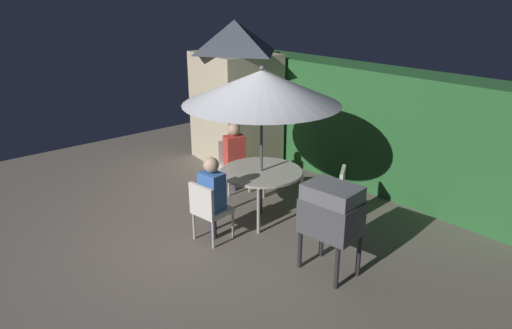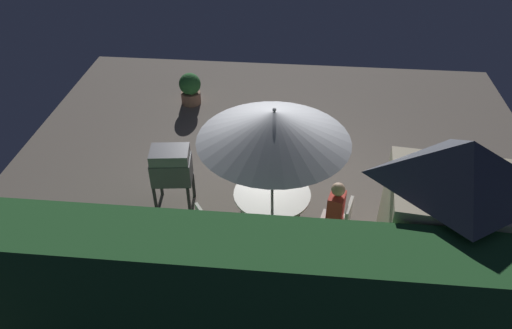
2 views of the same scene
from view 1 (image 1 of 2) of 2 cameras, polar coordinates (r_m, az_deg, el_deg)
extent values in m
plane|color=#6B6056|center=(7.12, -5.79, -8.45)|extent=(11.00, 11.00, 0.00)
cube|color=#28602D|center=(9.02, 12.48, 4.82)|extent=(7.41, 0.84, 2.15)
cube|color=#C6B793|center=(9.85, -2.48, 6.89)|extent=(1.72, 1.48, 2.25)
pyramid|color=#4C515B|center=(9.62, -2.62, 15.25)|extent=(1.82, 1.57, 0.63)
cube|color=gray|center=(10.28, 0.72, 6.06)|extent=(0.67, 0.10, 1.75)
cylinder|color=#B2ADA3|center=(7.41, 0.65, -0.89)|extent=(1.29, 1.29, 0.04)
cylinder|color=gray|center=(7.62, -4.18, -3.40)|extent=(0.05, 0.05, 0.71)
cylinder|color=gray|center=(6.97, 0.30, -5.68)|extent=(0.05, 0.05, 0.71)
cylinder|color=gray|center=(8.14, 0.93, -1.73)|extent=(0.05, 0.05, 0.71)
cylinder|color=gray|center=(7.54, 5.50, -3.68)|extent=(0.05, 0.05, 0.71)
cylinder|color=#4C4C51|center=(7.26, 0.66, 2.27)|extent=(0.04, 0.04, 2.33)
cone|color=gray|center=(7.03, 0.69, 9.36)|extent=(2.38, 2.38, 0.50)
sphere|color=#4C4C51|center=(6.98, 0.70, 11.62)|extent=(0.06, 0.06, 0.06)
cube|color=#47474C|center=(5.95, 9.07, -6.32)|extent=(0.76, 0.58, 0.45)
cube|color=slate|center=(5.81, 9.24, -3.45)|extent=(0.72, 0.55, 0.20)
cylinder|color=#262628|center=(6.23, 5.34, -10.07)|extent=(0.06, 0.06, 0.55)
cylinder|color=#262628|center=(5.88, 9.77, -12.30)|extent=(0.06, 0.06, 0.55)
cylinder|color=#262628|center=(6.50, 7.95, -8.79)|extent=(0.06, 0.06, 0.55)
cylinder|color=#262628|center=(6.17, 12.32, -10.81)|extent=(0.06, 0.06, 0.55)
cube|color=silver|center=(8.42, -2.61, -0.29)|extent=(0.56, 0.56, 0.06)
cube|color=silver|center=(8.53, -3.20, 1.58)|extent=(0.17, 0.46, 0.45)
cylinder|color=#AFABA3|center=(8.75, -1.91, -1.05)|extent=(0.04, 0.04, 0.45)
cylinder|color=#AFABA3|center=(8.61, -4.34, -1.47)|extent=(0.04, 0.04, 0.45)
cylinder|color=#AFABA3|center=(8.41, -0.80, -1.95)|extent=(0.04, 0.04, 0.45)
cylinder|color=#AFABA3|center=(8.26, -3.31, -2.40)|extent=(0.04, 0.04, 0.45)
cube|color=silver|center=(6.82, -5.24, -5.56)|extent=(0.52, 0.52, 0.06)
cube|color=silver|center=(6.59, -6.62, -4.38)|extent=(0.46, 0.11, 0.45)
cylinder|color=#AFABA3|center=(6.93, -7.54, -7.27)|extent=(0.04, 0.04, 0.45)
cylinder|color=#AFABA3|center=(6.67, -5.23, -8.36)|extent=(0.04, 0.04, 0.45)
cylinder|color=#AFABA3|center=(7.17, -5.13, -6.18)|extent=(0.04, 0.04, 0.45)
cylinder|color=#AFABA3|center=(6.91, -2.82, -7.18)|extent=(0.04, 0.04, 0.45)
cube|color=silver|center=(7.34, 8.63, -3.73)|extent=(0.64, 0.64, 0.06)
cube|color=silver|center=(7.24, 10.37, -2.26)|extent=(0.30, 0.41, 0.45)
cylinder|color=#AFABA3|center=(7.24, 9.92, -6.13)|extent=(0.04, 0.04, 0.45)
cylinder|color=#AFABA3|center=(7.60, 10.23, -4.82)|extent=(0.04, 0.04, 0.45)
cylinder|color=#AFABA3|center=(7.28, 6.77, -5.81)|extent=(0.04, 0.04, 0.45)
cylinder|color=#AFABA3|center=(7.64, 7.24, -4.52)|extent=(0.04, 0.04, 0.45)
cube|color=#CC3D33|center=(8.32, -2.65, 1.68)|extent=(0.32, 0.39, 0.55)
sphere|color=tan|center=(8.20, -2.69, 4.29)|extent=(0.22, 0.22, 0.22)
cylinder|color=#383347|center=(8.50, -2.59, -1.61)|extent=(0.10, 0.10, 0.48)
cube|color=#3866B2|center=(6.69, -5.32, -3.20)|extent=(0.37, 0.28, 0.55)
sphere|color=tan|center=(6.54, -5.44, -0.03)|extent=(0.22, 0.22, 0.22)
cylinder|color=#383347|center=(6.91, -5.18, -7.12)|extent=(0.10, 0.10, 0.48)
camera|label=2|loc=(12.24, 25.25, 30.65)|focal=33.70mm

